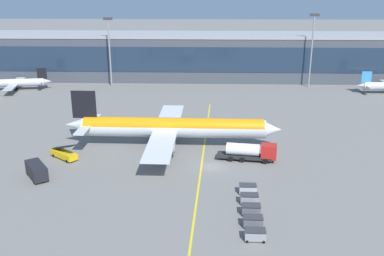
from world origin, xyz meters
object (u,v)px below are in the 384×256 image
(main_airliner, at_px, (172,127))
(lavatory_truck, at_px, (36,170))
(baggage_cart_0, at_px, (255,234))
(baggage_cart_1, at_px, (253,221))
(fuel_tanker, at_px, (251,152))
(belt_loader, at_px, (64,154))
(baggage_cart_2, at_px, (251,209))
(baggage_cart_4, at_px, (248,189))
(baggage_cart_3, at_px, (249,198))
(commuter_jet_near, at_px, (12,83))

(main_airliner, bearing_deg, lavatory_truck, -143.95)
(baggage_cart_0, height_order, baggage_cart_1, same)
(main_airliner, xyz_separation_m, fuel_tanker, (14.98, -7.02, -2.18))
(belt_loader, bearing_deg, baggage_cart_2, -30.57)
(baggage_cart_2, bearing_deg, baggage_cart_1, -91.08)
(main_airliner, xyz_separation_m, baggage_cart_1, (13.09, -29.81, -3.14))
(lavatory_truck, height_order, baggage_cart_4, lavatory_truck)
(baggage_cart_3, bearing_deg, commuter_jet_near, 133.37)
(commuter_jet_near, bearing_deg, main_airliner, -41.33)
(main_airliner, relative_size, baggage_cart_2, 16.09)
(baggage_cart_4, bearing_deg, fuel_tanker, 82.62)
(fuel_tanker, distance_m, baggage_cart_1, 22.88)
(baggage_cart_1, bearing_deg, lavatory_truck, 157.78)
(lavatory_truck, xyz_separation_m, baggage_cart_0, (34.56, -17.34, -0.64))
(belt_loader, height_order, baggage_cart_0, belt_loader)
(fuel_tanker, distance_m, baggage_cart_2, 19.70)
(baggage_cart_2, bearing_deg, baggage_cart_4, 88.92)
(belt_loader, distance_m, baggage_cart_4, 35.34)
(main_airliner, relative_size, baggage_cart_4, 16.09)
(belt_loader, xyz_separation_m, commuter_jet_near, (-33.11, 53.63, 1.30))
(belt_loader, distance_m, baggage_cart_0, 41.58)
(baggage_cart_4, bearing_deg, lavatory_truck, 172.57)
(baggage_cart_0, relative_size, baggage_cart_2, 1.00)
(baggage_cart_0, relative_size, commuter_jet_near, 0.11)
(baggage_cart_4, relative_size, commuter_jet_near, 0.11)
(baggage_cart_3, bearing_deg, baggage_cart_4, 88.92)
(main_airliner, height_order, baggage_cart_0, main_airliner)
(lavatory_truck, distance_m, baggage_cart_3, 35.60)
(baggage_cart_2, relative_size, baggage_cart_3, 1.00)
(baggage_cart_4, bearing_deg, baggage_cart_3, -91.08)
(baggage_cart_0, relative_size, baggage_cart_1, 1.00)
(baggage_cart_3, bearing_deg, baggage_cart_1, -91.08)
(baggage_cart_1, relative_size, baggage_cart_4, 1.00)
(main_airliner, height_order, lavatory_truck, main_airliner)
(commuter_jet_near, bearing_deg, belt_loader, -58.31)
(fuel_tanker, distance_m, baggage_cart_4, 13.33)
(baggage_cart_0, height_order, baggage_cart_2, same)
(belt_loader, distance_m, commuter_jet_near, 63.03)
(commuter_jet_near, bearing_deg, baggage_cart_0, -50.37)
(fuel_tanker, xyz_separation_m, commuter_jet_near, (-67.70, 53.39, 0.54))
(baggage_cart_3, xyz_separation_m, baggage_cart_4, (0.06, 3.20, 0.00))
(main_airliner, height_order, fuel_tanker, main_airliner)
(commuter_jet_near, bearing_deg, baggage_cart_1, -49.18)
(baggage_cart_2, xyz_separation_m, baggage_cart_4, (0.12, 6.40, 0.00))
(commuter_jet_near, bearing_deg, baggage_cart_2, -47.93)
(fuel_tanker, distance_m, baggage_cart_0, 26.08)
(lavatory_truck, bearing_deg, baggage_cart_1, -22.22)
(baggage_cart_2, distance_m, commuter_jet_near, 98.32)
(belt_loader, bearing_deg, main_airliner, 20.30)
(belt_loader, relative_size, baggage_cart_1, 2.34)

